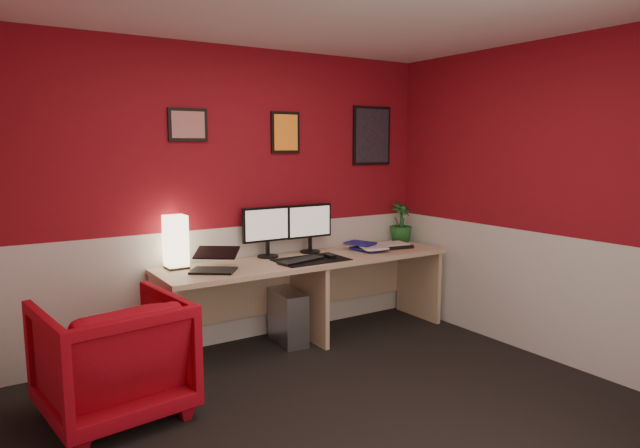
{
  "coord_description": "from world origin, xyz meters",
  "views": [
    {
      "loc": [
        -1.86,
        -2.62,
        1.69
      ],
      "look_at": [
        0.6,
        1.21,
        1.05
      ],
      "focal_mm": 31.5,
      "sensor_mm": 36.0,
      "label": 1
    }
  ],
  "objects_px": {
    "desk": "(309,299)",
    "laptop": "(213,258)",
    "pc_tower": "(288,317)",
    "armchair": "(113,357)",
    "zen_tray": "(391,246)",
    "shoji_lamp": "(176,243)",
    "potted_plant": "(401,222)",
    "monitor_left": "(267,224)",
    "monitor_right": "(310,221)"
  },
  "relations": [
    {
      "from": "desk",
      "to": "laptop",
      "type": "distance_m",
      "value": 1.01
    },
    {
      "from": "pc_tower",
      "to": "desk",
      "type": "bearing_deg",
      "value": -10.38
    },
    {
      "from": "desk",
      "to": "laptop",
      "type": "bearing_deg",
      "value": -176.55
    },
    {
      "from": "pc_tower",
      "to": "armchair",
      "type": "xyz_separation_m",
      "value": [
        -1.57,
        -0.57,
        0.16
      ]
    },
    {
      "from": "zen_tray",
      "to": "laptop",
      "type": "bearing_deg",
      "value": -178.16
    },
    {
      "from": "laptop",
      "to": "zen_tray",
      "type": "relative_size",
      "value": 0.94
    },
    {
      "from": "desk",
      "to": "pc_tower",
      "type": "relative_size",
      "value": 5.78
    },
    {
      "from": "desk",
      "to": "shoji_lamp",
      "type": "distance_m",
      "value": 1.24
    },
    {
      "from": "shoji_lamp",
      "to": "pc_tower",
      "type": "xyz_separation_m",
      "value": [
        0.91,
        -0.16,
        -0.7
      ]
    },
    {
      "from": "potted_plant",
      "to": "monitor_left",
      "type": "bearing_deg",
      "value": 178.73
    },
    {
      "from": "desk",
      "to": "potted_plant",
      "type": "relative_size",
      "value": 6.58
    },
    {
      "from": "shoji_lamp",
      "to": "potted_plant",
      "type": "distance_m",
      "value": 2.29
    },
    {
      "from": "zen_tray",
      "to": "potted_plant",
      "type": "xyz_separation_m",
      "value": [
        0.28,
        0.19,
        0.18
      ]
    },
    {
      "from": "monitor_left",
      "to": "armchair",
      "type": "height_order",
      "value": "monitor_left"
    },
    {
      "from": "monitor_left",
      "to": "pc_tower",
      "type": "relative_size",
      "value": 1.29
    },
    {
      "from": "shoji_lamp",
      "to": "monitor_right",
      "type": "xyz_separation_m",
      "value": [
        1.23,
        -0.0,
        0.09
      ]
    },
    {
      "from": "desk",
      "to": "potted_plant",
      "type": "height_order",
      "value": "potted_plant"
    },
    {
      "from": "shoji_lamp",
      "to": "monitor_right",
      "type": "distance_m",
      "value": 1.23
    },
    {
      "from": "desk",
      "to": "zen_tray",
      "type": "distance_m",
      "value": 0.99
    },
    {
      "from": "potted_plant",
      "to": "laptop",
      "type": "bearing_deg",
      "value": -173.26
    },
    {
      "from": "zen_tray",
      "to": "potted_plant",
      "type": "relative_size",
      "value": 0.89
    },
    {
      "from": "shoji_lamp",
      "to": "zen_tray",
      "type": "bearing_deg",
      "value": -5.98
    },
    {
      "from": "laptop",
      "to": "armchair",
      "type": "relative_size",
      "value": 0.39
    },
    {
      "from": "monitor_right",
      "to": "zen_tray",
      "type": "height_order",
      "value": "monitor_right"
    },
    {
      "from": "monitor_right",
      "to": "desk",
      "type": "bearing_deg",
      "value": -124.2
    },
    {
      "from": "monitor_right",
      "to": "zen_tray",
      "type": "distance_m",
      "value": 0.85
    },
    {
      "from": "shoji_lamp",
      "to": "laptop",
      "type": "xyz_separation_m",
      "value": [
        0.2,
        -0.27,
        -0.09
      ]
    },
    {
      "from": "desk",
      "to": "monitor_right",
      "type": "height_order",
      "value": "monitor_right"
    },
    {
      "from": "shoji_lamp",
      "to": "laptop",
      "type": "relative_size",
      "value": 1.21
    },
    {
      "from": "laptop",
      "to": "zen_tray",
      "type": "height_order",
      "value": "laptop"
    },
    {
      "from": "zen_tray",
      "to": "potted_plant",
      "type": "distance_m",
      "value": 0.38
    },
    {
      "from": "monitor_right",
      "to": "potted_plant",
      "type": "distance_m",
      "value": 1.06
    },
    {
      "from": "monitor_left",
      "to": "zen_tray",
      "type": "distance_m",
      "value": 1.25
    },
    {
      "from": "monitor_left",
      "to": "armchair",
      "type": "xyz_separation_m",
      "value": [
        -1.48,
        -0.74,
        -0.64
      ]
    },
    {
      "from": "desk",
      "to": "pc_tower",
      "type": "height_order",
      "value": "desk"
    },
    {
      "from": "zen_tray",
      "to": "pc_tower",
      "type": "bearing_deg",
      "value": 177.44
    },
    {
      "from": "potted_plant",
      "to": "zen_tray",
      "type": "bearing_deg",
      "value": -146.02
    },
    {
      "from": "shoji_lamp",
      "to": "pc_tower",
      "type": "distance_m",
      "value": 1.16
    },
    {
      "from": "potted_plant",
      "to": "pc_tower",
      "type": "height_order",
      "value": "potted_plant"
    },
    {
      "from": "desk",
      "to": "armchair",
      "type": "bearing_deg",
      "value": -163.6
    },
    {
      "from": "desk",
      "to": "laptop",
      "type": "xyz_separation_m",
      "value": [
        -0.89,
        -0.05,
        0.47
      ]
    },
    {
      "from": "armchair",
      "to": "desk",
      "type": "bearing_deg",
      "value": -170.88
    },
    {
      "from": "monitor_right",
      "to": "armchair",
      "type": "height_order",
      "value": "monitor_right"
    },
    {
      "from": "armchair",
      "to": "monitor_right",
      "type": "bearing_deg",
      "value": -166.3
    },
    {
      "from": "monitor_left",
      "to": "potted_plant",
      "type": "bearing_deg",
      "value": -1.27
    },
    {
      "from": "laptop",
      "to": "monitor_right",
      "type": "bearing_deg",
      "value": 50.92
    },
    {
      "from": "desk",
      "to": "monitor_left",
      "type": "xyz_separation_m",
      "value": [
        -0.28,
        0.23,
        0.66
      ]
    },
    {
      "from": "zen_tray",
      "to": "pc_tower",
      "type": "distance_m",
      "value": 1.22
    },
    {
      "from": "desk",
      "to": "monitor_left",
      "type": "height_order",
      "value": "monitor_left"
    },
    {
      "from": "shoji_lamp",
      "to": "zen_tray",
      "type": "xyz_separation_m",
      "value": [
        2.01,
        -0.21,
        -0.18
      ]
    }
  ]
}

